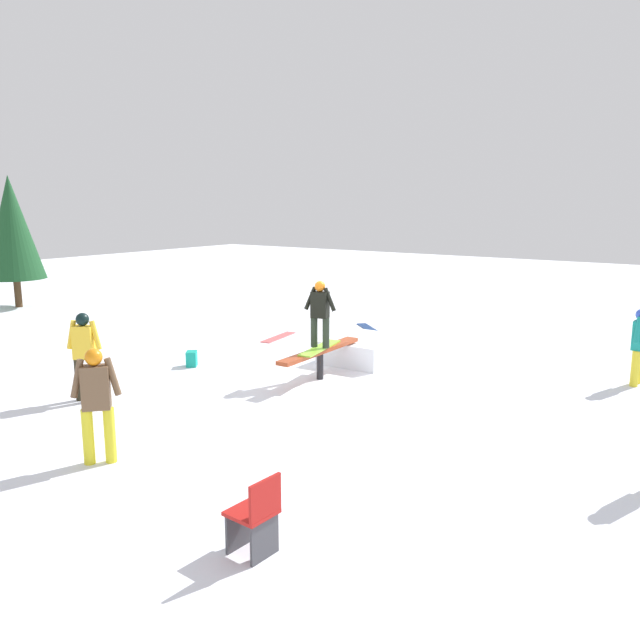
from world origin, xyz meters
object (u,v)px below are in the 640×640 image
rail_feature (320,353)px  folding_chair (255,518)px  backpack_on_snow (192,359)px  main_rider_on_rail (320,316)px  loose_snowboard_coral (278,337)px  bystander_brown (97,400)px  pine_tree_near (12,228)px  bystander_yellow (85,352)px  loose_snowboard_navy (368,328)px  bystander_teal (639,343)px

rail_feature → folding_chair: size_ratio=3.02×
rail_feature → backpack_on_snow: bearing=-76.4°
rail_feature → main_rider_on_rail: (0.00, 0.00, 0.78)m
main_rider_on_rail → loose_snowboard_coral: bearing=-140.2°
rail_feature → main_rider_on_rail: main_rider_on_rail is taller
bystander_brown → backpack_on_snow: (-4.44, -2.79, -0.76)m
loose_snowboard_coral → pine_tree_near: (1.23, -10.57, 2.73)m
bystander_brown → bystander_yellow: bearing=101.2°
rail_feature → loose_snowboard_navy: (-5.14, -1.87, -0.54)m
bystander_teal → loose_snowboard_navy: (-1.87, -7.32, -0.85)m
bystander_brown → loose_snowboard_coral: bystander_brown is taller
main_rider_on_rail → loose_snowboard_coral: 4.36m
loose_snowboard_navy → rail_feature: bearing=-28.2°
main_rider_on_rail → loose_snowboard_navy: main_rider_on_rail is taller
rail_feature → folding_chair: 6.58m
rail_feature → bystander_yellow: size_ratio=1.61×
loose_snowboard_navy → pine_tree_near: 12.77m
main_rider_on_rail → bystander_brown: (5.23, -0.15, -0.41)m
loose_snowboard_coral → bystander_yellow: bearing=-4.4°
folding_chair → backpack_on_snow: bearing=-125.3°
rail_feature → main_rider_on_rail: 0.78m
main_rider_on_rail → bystander_yellow: size_ratio=0.96×
bystander_teal → bystander_brown: bystander_brown is taller
bystander_brown → pine_tree_near: (-6.65, -13.62, 1.82)m
main_rider_on_rail → bystander_teal: bearing=110.4°
rail_feature → backpack_on_snow: rail_feature is taller
main_rider_on_rail → bystander_brown: 5.25m
main_rider_on_rail → backpack_on_snow: main_rider_on_rail is taller
loose_snowboard_coral → backpack_on_snow: size_ratio=4.26×
pine_tree_near → loose_snowboard_coral: bearing=96.6°
bystander_teal → bystander_yellow: bearing=-45.3°
main_rider_on_rail → pine_tree_near: 13.91m
main_rider_on_rail → backpack_on_snow: (0.79, -2.94, -1.17)m
bystander_yellow → loose_snowboard_navy: bystander_yellow is taller
main_rider_on_rail → bystander_yellow: bearing=-47.7°
bystander_teal → backpack_on_snow: 9.35m
loose_snowboard_navy → pine_tree_near: (3.72, -11.90, 2.73)m
bystander_yellow → main_rider_on_rail: bearing=25.2°
bystander_teal → folding_chair: bearing=-9.5°
main_rider_on_rail → pine_tree_near: bearing=-106.5°
loose_snowboard_navy → main_rider_on_rail: bearing=-28.2°
main_rider_on_rail → backpack_on_snow: bearing=-85.6°
main_rider_on_rail → loose_snowboard_navy: 5.62m
backpack_on_snow → bystander_teal: bearing=77.9°
bystander_brown → loose_snowboard_navy: (-10.37, -1.72, -0.92)m
bystander_yellow → pine_tree_near: bearing=127.8°
bystander_brown → backpack_on_snow: bystander_brown is taller
loose_snowboard_navy → bystander_yellow: bearing=-53.9°
backpack_on_snow → pine_tree_near: 11.35m
bystander_brown → folding_chair: bystander_brown is taller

